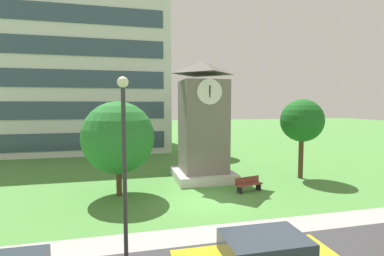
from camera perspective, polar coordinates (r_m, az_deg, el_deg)
The scene contains 9 objects.
ground_plane at distance 16.68m, azimuth 2.61°, elevation -14.23°, with size 160.00×160.00×0.00m, color #4C893D.
kerb_strip at distance 13.09m, azimuth 7.82°, elevation -19.77°, with size 120.00×1.60×0.01m, color #9E9E99.
office_building at distance 38.35m, azimuth -22.48°, elevation 10.66°, with size 21.84×13.45×19.20m.
clock_tower at distance 20.57m, azimuth 2.22°, elevation 0.01°, with size 4.17×4.17×8.48m.
park_bench at distance 18.48m, azimuth 11.24°, elevation -10.92°, with size 1.86×0.87×0.88m.
street_lamp at distance 9.53m, azimuth -13.40°, elevation -4.75°, with size 0.36×0.36×6.31m.
tree_streetside at distance 22.17m, azimuth 21.14°, elevation 1.34°, with size 3.09×3.09×5.80m.
tree_near_tower at distance 29.51m, azimuth 3.09°, elevation 1.41°, with size 4.00×4.00×5.71m.
tree_by_building at distance 17.25m, azimuth -14.54°, elevation -1.86°, with size 4.24×4.24×5.61m.
Camera 1 is at (-4.36, -15.15, 5.44)m, focal length 26.67 mm.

